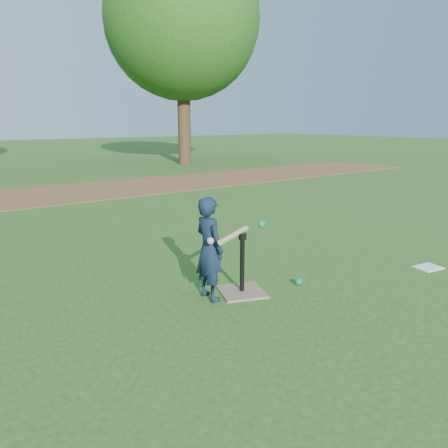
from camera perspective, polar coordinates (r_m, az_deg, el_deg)
ground at (r=4.36m, az=5.33°, el=-9.31°), size 80.00×80.00×0.00m
dirt_strip at (r=10.95m, az=-21.93°, el=3.60°), size 24.00×3.00×0.01m
child at (r=4.13m, az=-1.94°, el=-3.25°), size 0.24×0.37×1.00m
wiffle_ball_ground at (r=4.66m, az=9.75°, el=-7.42°), size 0.08×0.08×0.08m
clipboard at (r=5.65m, az=25.11°, el=-5.15°), size 0.33×0.28×0.01m
batting_tee at (r=4.38m, az=2.37°, el=-7.62°), size 0.56×0.56×0.61m
swing_action at (r=4.16m, az=1.80°, el=-1.19°), size 0.72×0.33×0.13m
tree_right at (r=17.95m, az=-5.50°, el=24.90°), size 5.80×5.80×8.21m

